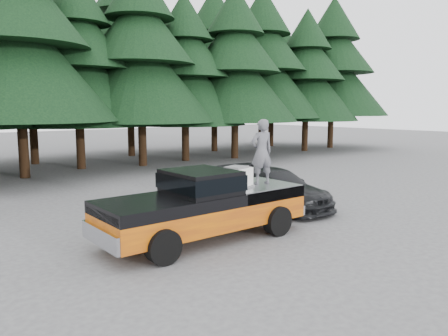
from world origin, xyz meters
TOP-DOWN VIEW (x-y plane):
  - ground at (0.00, 0.00)m, footprint 120.00×120.00m
  - pickup_truck at (-0.03, 0.26)m, footprint 6.00×2.04m
  - truck_cab at (-0.13, 0.26)m, footprint 1.66×1.90m
  - air_compressor at (1.03, 0.15)m, footprint 0.95×0.86m
  - man_on_bed at (1.99, 0.15)m, footprint 0.78×0.60m
  - parked_car at (4.25, 1.85)m, footprint 2.06×4.83m
  - treeline at (0.42, 17.20)m, footprint 60.15×16.05m

SIDE VIEW (x-z plane):
  - ground at x=0.00m, z-range 0.00..0.00m
  - pickup_truck at x=-0.03m, z-range 0.00..1.33m
  - parked_car at x=4.25m, z-range 0.00..1.39m
  - air_compressor at x=1.03m, z-range 1.33..1.87m
  - truck_cab at x=-0.13m, z-range 1.33..1.92m
  - man_on_bed at x=1.99m, z-range 1.33..3.24m
  - treeline at x=0.42m, z-range -1.03..16.47m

